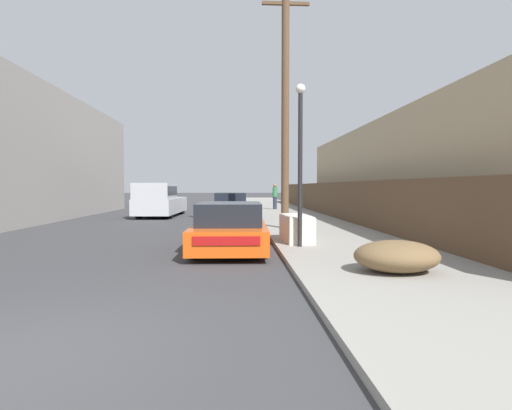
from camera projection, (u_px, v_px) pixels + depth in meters
The scene contains 12 objects.
ground_plane at pixel (24, 361), 3.92m from camera, with size 220.00×220.00×0.00m, color #38383A.
sidewalk_curb at pixel (282, 211), 27.64m from camera, with size 4.20×63.00×0.12m, color gray.
discarded_fridge at pixel (296, 228), 11.70m from camera, with size 0.81×1.83×0.79m.
parked_sports_car_red at pixel (230, 228), 10.83m from camera, with size 2.00×4.63×1.29m.
car_parked_mid at pixel (230, 207), 20.37m from camera, with size 1.81×4.43×1.41m.
pickup_truck at pixel (159, 200), 22.71m from camera, with size 2.26×5.82×1.92m.
utility_pole at pixel (285, 102), 15.20m from camera, with size 1.80×0.30×9.45m.
street_lamp at pixel (300, 152), 10.54m from camera, with size 0.26×0.26×4.29m.
brush_pile at pixel (397, 256), 7.45m from camera, with size 1.59×1.28×0.59m.
wooden_fence at pixel (317, 198), 25.16m from camera, with size 0.08×38.76×1.83m, color brown.
building_right_house at pixel (430, 173), 18.81m from camera, with size 6.00×23.40×4.69m, color tan.
pedestrian at pixel (275, 196), 28.38m from camera, with size 0.34×0.34×1.81m.
Camera 1 is at (2.09, -3.96, 1.71)m, focal length 28.00 mm.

